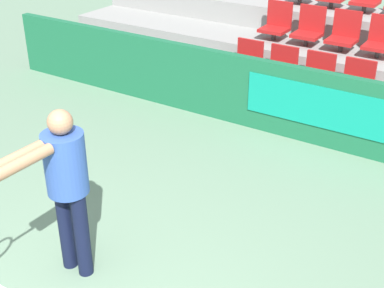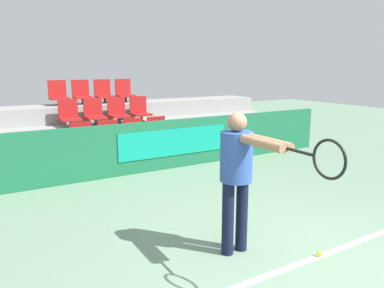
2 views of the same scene
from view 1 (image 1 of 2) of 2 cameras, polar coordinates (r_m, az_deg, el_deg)
name	(u,v)px [view 1 (image 1 of 2)]	position (r m, az deg, el deg)	size (l,w,h in m)	color
barrier_wall	(278,99)	(7.10, 9.14, 4.79)	(9.38, 0.14, 0.97)	#19603D
bleacher_tier_front	(292,105)	(7.70, 10.63, 4.09)	(8.98, 0.97, 0.37)	gray
bleacher_tier_middle	(319,73)	(8.48, 13.35, 7.40)	(8.98, 0.97, 0.75)	gray
bleacher_tier_back	(341,45)	(9.30, 15.63, 10.13)	(8.98, 0.97, 1.12)	gray
stadium_chair_0	(247,63)	(7.96, 5.85, 8.60)	(0.41, 0.39, 0.58)	#333333
stadium_chair_1	(281,70)	(7.74, 9.43, 7.82)	(0.41, 0.39, 0.58)	#333333
stadium_chair_2	(317,77)	(7.56, 13.18, 6.97)	(0.41, 0.39, 0.58)	#333333
stadium_chair_3	(356,85)	(7.41, 17.08, 6.05)	(0.41, 0.39, 0.58)	#333333
stadium_chair_4	(276,23)	(8.69, 9.00, 12.62)	(0.41, 0.39, 0.58)	#333333
stadium_chair_5	(309,28)	(8.49, 12.38, 11.98)	(0.41, 0.39, 0.58)	#333333
stadium_chair_6	(344,34)	(8.32, 15.89, 11.26)	(0.41, 0.39, 0.58)	#333333
stadium_chair_7	(381,39)	(8.19, 19.51, 10.48)	(0.41, 0.39, 0.58)	#333333
tennis_player	(61,179)	(4.42, -13.81, -3.69)	(0.34, 1.51, 1.55)	black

